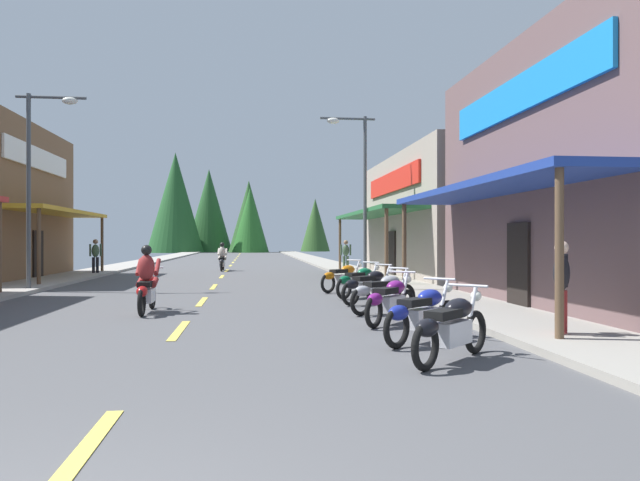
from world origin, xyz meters
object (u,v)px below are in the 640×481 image
Objects in this scene: motorcycle_parked_right_0 at (451,327)px; motorcycle_parked_right_1 at (422,313)px; rider_cruising_lead at (147,284)px; motorcycle_parked_right_3 at (383,292)px; pedestrian_waiting at (346,254)px; motorcycle_parked_right_2 at (391,300)px; motorcycle_parked_right_6 at (343,277)px; streetlamp_left at (39,163)px; pedestrian_by_shop at (562,283)px; rider_cruising_trailing at (222,259)px; streetlamp_right at (357,175)px; motorcycle_parked_right_4 at (370,285)px; motorcycle_parked_right_5 at (360,281)px; pedestrian_browsing at (95,254)px.

motorcycle_parked_right_0 is 1.53m from motorcycle_parked_right_1.
motorcycle_parked_right_3 is at bearing -98.41° from rider_cruising_lead.
rider_cruising_lead is 18.15m from pedestrian_waiting.
motorcycle_parked_right_1 is 2.17m from motorcycle_parked_right_2.
motorcycle_parked_right_2 is 7.38m from motorcycle_parked_right_6.
streetlamp_left reaches higher than pedestrian_by_shop.
pedestrian_waiting reaches higher than rider_cruising_trailing.
pedestrian_by_shop is at bearing -13.59° from motorcycle_parked_right_0.
motorcycle_parked_right_0 is 2.83m from pedestrian_by_shop.
motorcycle_parked_right_0 is at bearing -169.26° from rider_cruising_trailing.
streetlamp_left is 3.01× the size of rider_cruising_lead.
pedestrian_waiting is at bearing 43.42° from motorcycle_parked_right_1.
streetlamp_right reaches higher than motorcycle_parked_right_6.
streetlamp_left is 16.07m from pedestrian_waiting.
rider_cruising_lead is (-6.59, -9.18, -3.63)m from streetlamp_right.
motorcycle_parked_right_4 is 1.06× the size of motorcycle_parked_right_5.
pedestrian_waiting reaches higher than motorcycle_parked_right_2.
streetlamp_right is at bearing 136.58° from pedestrian_by_shop.
streetlamp_left is 13.42m from motorcycle_parked_right_2.
motorcycle_parked_right_5 is at bearing -62.69° from rider_cruising_lead.
rider_cruising_lead is at bearing 157.11° from motorcycle_parked_right_4.
motorcycle_parked_right_2 is 0.93× the size of motorcycle_parked_right_3.
rider_cruising_lead is at bearing -176.29° from motorcycle_parked_right_6.
pedestrian_waiting reaches higher than motorcycle_parked_right_4.
motorcycle_parked_right_6 is at bearing -106.10° from streetlamp_right.
motorcycle_parked_right_5 is 6.27m from rider_cruising_lead.
motorcycle_parked_right_1 is 0.94× the size of motorcycle_parked_right_4.
motorcycle_parked_right_2 is 19.15m from pedestrian_waiting.
motorcycle_parked_right_1 is 5.88m from motorcycle_parked_right_4.
motorcycle_parked_right_1 is at bearing -48.25° from streetlamp_left.
pedestrian_browsing reaches higher than pedestrian_waiting.
motorcycle_parked_right_6 is at bearing 54.25° from motorcycle_parked_right_5.
rider_cruising_trailing is at bearing -87.25° from pedestrian_browsing.
streetlamp_left is at bearing -34.60° from pedestrian_waiting.
streetlamp_left is 9.70m from pedestrian_browsing.
motorcycle_parked_right_5 is at bearing 42.99° from motorcycle_parked_right_0.
pedestrian_by_shop is (11.96, -10.88, -3.22)m from streetlamp_left.
motorcycle_parked_right_5 and motorcycle_parked_right_6 have the same top height.
motorcycle_parked_right_2 is 1.01× the size of motorcycle_parked_right_5.
rider_cruising_trailing reaches higher than motorcycle_parked_right_6.
streetlamp_right is at bearing 43.39° from motorcycle_parked_right_1.
motorcycle_parked_right_3 is 1.10× the size of pedestrian_by_shop.
motorcycle_parked_right_0 is 0.95× the size of motorcycle_parked_right_1.
pedestrian_browsing is (-0.55, 9.15, -3.18)m from streetlamp_left.
streetlamp_right is 5.82m from motorcycle_parked_right_6.
streetlamp_right is 3.84× the size of motorcycle_parked_right_6.
streetlamp_left is 3.01× the size of rider_cruising_trailing.
motorcycle_parked_right_6 is 7.30m from rider_cruising_lead.
motorcycle_parked_right_1 is 23.76m from rider_cruising_trailing.
streetlamp_left reaches higher than pedestrian_browsing.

